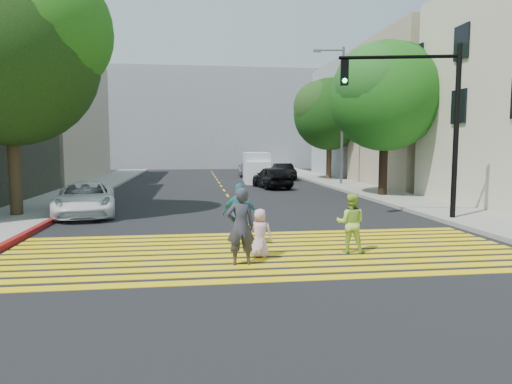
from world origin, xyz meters
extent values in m
plane|color=black|center=(0.00, 0.00, 0.00)|extent=(120.00, 120.00, 0.00)
cube|color=gray|center=(-8.50, 22.00, 0.07)|extent=(3.00, 40.00, 0.15)
cube|color=gray|center=(8.50, 15.00, 0.07)|extent=(3.00, 60.00, 0.15)
cube|color=maroon|center=(-6.90, 6.00, 0.08)|extent=(0.20, 8.00, 0.16)
cube|color=yellow|center=(0.00, -1.20, 0.01)|extent=(13.40, 0.35, 0.01)
cube|color=yellow|center=(0.00, -0.65, 0.01)|extent=(13.40, 0.35, 0.01)
cube|color=yellow|center=(0.00, -0.10, 0.01)|extent=(13.40, 0.35, 0.01)
cube|color=yellow|center=(0.00, 0.45, 0.01)|extent=(13.40, 0.35, 0.01)
cube|color=yellow|center=(0.00, 1.00, 0.01)|extent=(13.40, 0.35, 0.01)
cube|color=yellow|center=(0.00, 1.55, 0.01)|extent=(13.40, 0.35, 0.01)
cube|color=yellow|center=(0.00, 2.10, 0.01)|extent=(13.40, 0.35, 0.01)
cube|color=yellow|center=(0.00, 2.65, 0.01)|extent=(13.40, 0.35, 0.01)
cube|color=yellow|center=(0.00, 3.20, 0.01)|extent=(13.40, 0.35, 0.01)
cube|color=yellow|center=(0.00, 3.75, 0.01)|extent=(13.40, 0.35, 0.01)
cube|color=yellow|center=(0.00, 6.00, 0.01)|extent=(0.12, 1.40, 0.01)
cube|color=yellow|center=(0.00, 9.00, 0.01)|extent=(0.12, 1.40, 0.01)
cube|color=yellow|center=(0.00, 12.00, 0.01)|extent=(0.12, 1.40, 0.01)
cube|color=yellow|center=(0.00, 15.00, 0.01)|extent=(0.12, 1.40, 0.01)
cube|color=yellow|center=(0.00, 18.00, 0.01)|extent=(0.12, 1.40, 0.01)
cube|color=yellow|center=(0.00, 21.00, 0.01)|extent=(0.12, 1.40, 0.01)
cube|color=yellow|center=(0.00, 24.00, 0.01)|extent=(0.12, 1.40, 0.01)
cube|color=yellow|center=(0.00, 27.00, 0.01)|extent=(0.12, 1.40, 0.01)
cube|color=yellow|center=(0.00, 30.00, 0.01)|extent=(0.12, 1.40, 0.01)
cube|color=yellow|center=(0.00, 33.00, 0.01)|extent=(0.12, 1.40, 0.01)
cube|color=yellow|center=(0.00, 36.00, 0.01)|extent=(0.12, 1.40, 0.01)
cube|color=yellow|center=(0.00, 39.00, 0.01)|extent=(0.12, 1.40, 0.01)
cube|color=tan|center=(-16.00, 28.00, 5.00)|extent=(12.00, 16.00, 10.00)
cube|color=tan|center=(15.00, 19.00, 5.00)|extent=(10.00, 10.00, 10.00)
cube|color=gray|center=(15.00, 30.00, 5.00)|extent=(10.00, 10.00, 10.00)
cube|color=gray|center=(0.00, 48.00, 6.00)|extent=(30.00, 8.00, 12.00)
cylinder|color=#33251A|center=(-8.53, 8.03, 1.70)|extent=(0.55, 0.55, 3.40)
sphere|color=black|center=(-8.53, 8.03, 6.02)|extent=(8.06, 8.06, 6.54)
sphere|color=#1B6009|center=(-7.19, 7.97, 7.00)|extent=(6.05, 6.05, 4.91)
cylinder|color=black|center=(8.18, 12.95, 1.52)|extent=(0.59, 0.59, 3.04)
sphere|color=#1D420C|center=(8.18, 12.95, 5.34)|extent=(7.45, 7.45, 5.73)
sphere|color=#0B390F|center=(9.13, 13.66, 6.20)|extent=(5.59, 5.59, 4.30)
sphere|color=#236321|center=(7.32, 12.38, 5.91)|extent=(5.22, 5.22, 4.01)
cylinder|color=black|center=(8.80, 24.99, 1.48)|extent=(0.46, 0.46, 2.97)
sphere|color=black|center=(8.80, 24.99, 5.23)|extent=(6.29, 6.29, 5.66)
sphere|color=black|center=(9.89, 25.40, 6.08)|extent=(4.72, 4.72, 4.24)
sphere|color=#194014|center=(7.84, 24.68, 5.80)|extent=(4.40, 4.40, 3.96)
imported|color=#353340|center=(-0.75, 0.09, 0.91)|extent=(0.69, 0.48, 1.81)
imported|color=#ACD74C|center=(2.20, 0.96, 0.77)|extent=(0.91, 0.81, 1.55)
imported|color=#E8B0C2|center=(-0.20, 0.74, 0.61)|extent=(0.68, 0.53, 1.22)
imported|color=teal|center=(-0.57, 2.06, 0.87)|extent=(1.11, 0.81, 1.74)
imported|color=white|center=(-6.11, 8.45, 0.67)|extent=(3.00, 5.10, 1.33)
imported|color=black|center=(3.20, 18.99, 0.73)|extent=(2.37, 4.48, 1.45)
imported|color=#888FA3|center=(3.10, 30.64, 0.69)|extent=(2.24, 4.85, 1.37)
imported|color=black|center=(5.42, 26.36, 0.66)|extent=(1.42, 4.01, 1.32)
cube|color=silver|center=(2.83, 24.09, 1.13)|extent=(2.08, 4.62, 2.26)
cube|color=white|center=(2.71, 22.11, 0.81)|extent=(1.78, 1.19, 1.63)
cylinder|color=black|center=(2.01, 22.51, 0.32)|extent=(0.26, 0.65, 0.63)
cylinder|color=black|center=(3.46, 22.42, 0.32)|extent=(0.26, 0.65, 0.63)
cylinder|color=black|center=(2.21, 25.76, 0.32)|extent=(0.26, 0.65, 0.63)
cylinder|color=black|center=(3.66, 25.67, 0.32)|extent=(0.26, 0.65, 0.63)
cylinder|color=black|center=(7.55, 5.16, 3.17)|extent=(0.23, 0.23, 6.33)
cylinder|color=black|center=(5.48, 5.59, 5.91)|extent=(4.16, 1.00, 0.13)
cube|color=black|center=(3.63, 5.99, 5.38)|extent=(0.33, 0.33, 0.89)
sphere|color=#11ED4A|center=(3.60, 5.84, 5.09)|extent=(0.20, 0.20, 0.17)
cylinder|color=slate|center=(8.27, 20.23, 4.70)|extent=(0.19, 0.19, 9.40)
cylinder|color=gray|center=(7.34, 20.35, 9.19)|extent=(1.88, 0.36, 0.13)
cube|color=slate|center=(6.51, 20.45, 9.14)|extent=(0.55, 0.29, 0.16)
camera|label=1|loc=(-1.78, -10.24, 2.76)|focal=32.00mm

